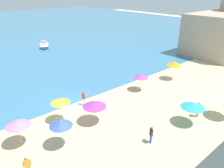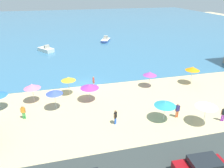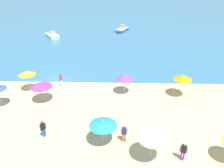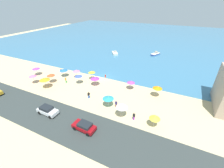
# 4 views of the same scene
# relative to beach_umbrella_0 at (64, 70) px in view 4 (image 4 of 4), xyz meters

# --- Properties ---
(ground_plane) EXTENTS (160.00, 160.00, 0.00)m
(ground_plane) POSITION_rel_beach_umbrella_0_xyz_m (10.25, 3.99, -1.99)
(ground_plane) COLOR #CEBA89
(sea) EXTENTS (150.00, 110.00, 0.05)m
(sea) POSITION_rel_beach_umbrella_0_xyz_m (10.25, 58.99, -1.97)
(sea) COLOR teal
(sea) RESTS_ON ground_plane
(coastal_road) EXTENTS (80.00, 8.00, 0.06)m
(coastal_road) POSITION_rel_beach_umbrella_0_xyz_m (10.25, -14.01, -1.96)
(coastal_road) COLOR #323A39
(coastal_road) RESTS_ON ground_plane
(beach_umbrella_0) EXTENTS (2.19, 2.19, 2.31)m
(beach_umbrella_0) POSITION_rel_beach_umbrella_0_xyz_m (0.00, 0.00, 0.00)
(beach_umbrella_0) COLOR #B2B2B7
(beach_umbrella_0) RESTS_ON ground_plane
(beach_umbrella_1) EXTENTS (1.99, 1.99, 2.67)m
(beach_umbrella_1) POSITION_rel_beach_umbrella_0_xyz_m (25.09, 0.97, 0.35)
(beach_umbrella_1) COLOR #B2B2B7
(beach_umbrella_1) RESTS_ON ground_plane
(beach_umbrella_2) EXTENTS (1.88, 1.88, 2.28)m
(beach_umbrella_2) POSITION_rel_beach_umbrella_0_xyz_m (18.93, 1.49, -0.02)
(beach_umbrella_2) COLOR #B2B2B7
(beach_umbrella_2) RESTS_ON ground_plane
(beach_umbrella_3) EXTENTS (1.97, 1.97, 2.43)m
(beach_umbrella_3) POSITION_rel_beach_umbrella_0_xyz_m (3.67, 0.84, 0.12)
(beach_umbrella_3) COLOR #B2B2B7
(beach_umbrella_3) RESTS_ON ground_plane
(beach_umbrella_4) EXTENTS (2.22, 2.22, 2.24)m
(beach_umbrella_4) POSITION_rel_beach_umbrella_0_xyz_m (17.07, -6.66, -0.02)
(beach_umbrella_4) COLOR #B2B2B7
(beach_umbrella_4) RESTS_ON ground_plane
(beach_umbrella_5) EXTENTS (1.85, 1.85, 2.52)m
(beach_umbrella_5) POSITION_rel_beach_umbrella_0_xyz_m (7.97, 1.75, 0.24)
(beach_umbrella_5) COLOR #B2B2B7
(beach_umbrella_5) RESTS_ON ground_plane
(beach_umbrella_6) EXTENTS (2.26, 2.26, 2.24)m
(beach_umbrella_6) POSITION_rel_beach_umbrella_0_xyz_m (10.30, -0.50, -0.04)
(beach_umbrella_6) COLOR #B2B2B7
(beach_umbrella_6) RESTS_ON ground_plane
(beach_umbrella_7) EXTENTS (1.87, 1.87, 2.52)m
(beach_umbrella_7) POSITION_rel_beach_umbrella_0_xyz_m (-4.21, -6.43, 0.21)
(beach_umbrella_7) COLOR #B2B2B7
(beach_umbrella_7) RESTS_ON ground_plane
(beach_umbrella_8) EXTENTS (2.17, 2.17, 2.51)m
(beach_umbrella_8) POSITION_rel_beach_umbrella_0_xyz_m (20.64, -8.34, 0.26)
(beach_umbrella_8) COLOR #B2B2B7
(beach_umbrella_8) RESTS_ON ground_plane
(beach_umbrella_9) EXTENTS (1.87, 1.87, 2.52)m
(beach_umbrella_9) POSITION_rel_beach_umbrella_0_xyz_m (6.21, -1.60, 0.23)
(beach_umbrella_9) COLOR #B2B2B7
(beach_umbrella_9) RESTS_ON ground_plane
(beach_umbrella_10) EXTENTS (2.40, 2.40, 2.69)m
(beach_umbrella_10) POSITION_rel_beach_umbrella_0_xyz_m (0.28, -6.76, 0.38)
(beach_umbrella_10) COLOR #B2B2B7
(beach_umbrella_10) RESTS_ON ground_plane
(beach_umbrella_11) EXTENTS (2.10, 2.10, 2.36)m
(beach_umbrella_11) POSITION_rel_beach_umbrella_0_xyz_m (-7.53, -2.65, 0.08)
(beach_umbrella_11) COLOR #B2B2B7
(beach_umbrella_11) RESTS_ON ground_plane
(beach_umbrella_12) EXTENTS (1.96, 1.96, 2.54)m
(beach_umbrella_12) POSITION_rel_beach_umbrella_0_xyz_m (-0.44, -4.17, 0.22)
(beach_umbrella_12) COLOR #B2B2B7
(beach_umbrella_12) RESTS_ON ground_plane
(beach_umbrella_13) EXTENTS (1.82, 1.82, 2.11)m
(beach_umbrella_13) POSITION_rel_beach_umbrella_0_xyz_m (26.46, -8.29, -0.13)
(beach_umbrella_13) COLOR #B2B2B7
(beach_umbrella_13) RESTS_ON ground_plane
(bather_0) EXTENTS (0.57, 0.24, 1.68)m
(bather_0) POSITION_rel_beach_umbrella_0_xyz_m (18.72, -6.46, -1.05)
(bather_0) COLOR #DF5F2E
(bather_0) RESTS_ON ground_plane
(bather_1) EXTENTS (0.56, 0.28, 1.61)m
(bather_1) POSITION_rel_beach_umbrella_0_xyz_m (2.89, -2.72, -1.09)
(bather_1) COLOR green
(bather_1) RESTS_ON ground_plane
(bather_2) EXTENTS (0.37, 0.51, 1.59)m
(bather_2) POSITION_rel_beach_umbrella_0_xyz_m (-1.87, 0.90, -1.10)
(bather_2) COLOR white
(bather_2) RESTS_ON ground_plane
(bather_3) EXTENTS (0.24, 0.57, 1.72)m
(bather_3) POSITION_rel_beach_umbrella_0_xyz_m (11.35, 2.97, -1.02)
(bather_3) COLOR white
(bather_3) RESTS_ON ground_plane
(bather_4) EXTENTS (0.55, 0.32, 1.65)m
(bather_4) POSITION_rel_beach_umbrella_0_xyz_m (22.96, -8.28, -1.07)
(bather_4) COLOR purple
(bather_4) RESTS_ON ground_plane
(bather_5) EXTENTS (0.40, 0.47, 1.59)m
(bather_5) POSITION_rel_beach_umbrella_0_xyz_m (12.02, -6.03, -1.10)
(bather_5) COLOR blue
(bather_5) RESTS_ON ground_plane
(parked_car_1) EXTENTS (3.98, 1.91, 1.53)m
(parked_car_1) POSITION_rel_beach_umbrella_0_xyz_m (7.95, -13.67, -1.13)
(parked_car_1) COLOR silver
(parked_car_1) RESTS_ON coastal_road
(parked_car_2) EXTENTS (3.98, 2.02, 1.40)m
(parked_car_2) POSITION_rel_beach_umbrella_0_xyz_m (16.43, -14.03, -1.19)
(parked_car_2) COLOR maroon
(parked_car_2) RESTS_ON coastal_road
(skiff_nearshore) EXTENTS (3.65, 4.16, 1.44)m
(skiff_nearshore) POSITION_rel_beach_umbrella_0_xyz_m (4.57, 23.73, -1.50)
(skiff_nearshore) COLOR silver
(skiff_nearshore) RESTS_ON sea
(skiff_offshore) EXTENTS (3.22, 4.51, 1.33)m
(skiff_offshore) POSITION_rel_beach_umbrella_0_xyz_m (19.06, 29.76, -1.59)
(skiff_offshore) COLOR #365298
(skiff_offshore) RESTS_ON sea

